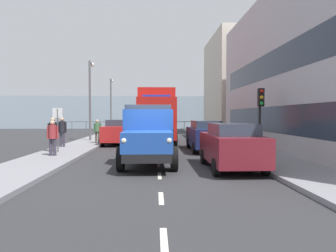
% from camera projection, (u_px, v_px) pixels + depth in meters
% --- Properties ---
extents(ground_plane, '(80.00, 80.00, 0.00)m').
position_uv_depth(ground_plane, '(157.00, 141.00, 23.26)').
color(ground_plane, '#2D2D30').
extents(sidewalk_left, '(2.51, 40.96, 0.15)m').
position_uv_depth(sidewalk_left, '(220.00, 140.00, 23.46)').
color(sidewalk_left, gray).
rests_on(sidewalk_left, ground_plane).
extents(sidewalk_right, '(2.51, 40.96, 0.15)m').
position_uv_depth(sidewalk_right, '(94.00, 141.00, 23.05)').
color(sidewalk_right, gray).
rests_on(sidewalk_right, ground_plane).
extents(road_centreline_markings, '(0.12, 35.84, 0.01)m').
position_uv_depth(road_centreline_markings, '(157.00, 143.00, 22.14)').
color(road_centreline_markings, silver).
rests_on(road_centreline_markings, ground_plane).
extents(building_far_block, '(8.65, 10.57, 10.78)m').
position_uv_depth(building_far_block, '(249.00, 86.00, 33.89)').
color(building_far_block, beige).
rests_on(building_far_block, ground_plane).
extents(sea_horizon, '(80.00, 0.80, 5.00)m').
position_uv_depth(sea_horizon, '(156.00, 112.00, 46.62)').
color(sea_horizon, '#8C9EAD').
rests_on(sea_horizon, ground_plane).
extents(seawall_railing, '(28.08, 0.08, 1.20)m').
position_uv_depth(seawall_railing, '(156.00, 123.00, 43.08)').
color(seawall_railing, '#4C5156').
rests_on(seawall_railing, ground_plane).
extents(truck_vintage_blue, '(2.17, 5.64, 2.43)m').
position_uv_depth(truck_vintage_blue, '(148.00, 136.00, 12.11)').
color(truck_vintage_blue, black).
rests_on(truck_vintage_blue, ground_plane).
extents(lorry_cargo_red, '(2.58, 8.20, 3.87)m').
position_uv_depth(lorry_cargo_red, '(156.00, 115.00, 21.62)').
color(lorry_cargo_red, red).
rests_on(lorry_cargo_red, ground_plane).
extents(car_maroon_kerbside_near, '(1.85, 4.02, 1.72)m').
position_uv_depth(car_maroon_kerbside_near, '(231.00, 145.00, 11.18)').
color(car_maroon_kerbside_near, maroon).
rests_on(car_maroon_kerbside_near, ground_plane).
extents(car_navy_kerbside_1, '(1.78, 4.59, 1.72)m').
position_uv_depth(car_navy_kerbside_1, '(205.00, 135.00, 17.11)').
color(car_navy_kerbside_1, navy).
rests_on(car_navy_kerbside_1, ground_plane).
extents(car_red_oppositeside_0, '(1.93, 4.17, 1.72)m').
position_uv_depth(car_red_oppositeside_0, '(119.00, 132.00, 20.73)').
color(car_red_oppositeside_0, '#B21E1E').
rests_on(car_red_oppositeside_0, ground_plane).
extents(pedestrian_near_railing, '(0.53, 0.34, 1.64)m').
position_uv_depth(pedestrian_near_railing, '(53.00, 135.00, 13.87)').
color(pedestrian_near_railing, '#383342').
rests_on(pedestrian_near_railing, sidewalk_right).
extents(pedestrian_couple_b, '(0.53, 0.34, 1.76)m').
position_uv_depth(pedestrian_couple_b, '(53.00, 132.00, 15.36)').
color(pedestrian_couple_b, '#4C473D').
rests_on(pedestrian_couple_b, sidewalk_right).
extents(pedestrian_in_dark_coat, '(0.53, 0.34, 1.75)m').
position_uv_depth(pedestrian_in_dark_coat, '(62.00, 129.00, 17.87)').
color(pedestrian_in_dark_coat, '#383342').
rests_on(pedestrian_in_dark_coat, sidewalk_right).
extents(pedestrian_by_lamp, '(0.53, 0.34, 1.59)m').
position_uv_depth(pedestrian_by_lamp, '(97.00, 129.00, 20.35)').
color(pedestrian_by_lamp, '#4C473D').
rests_on(pedestrian_by_lamp, sidewalk_right).
extents(traffic_light_near, '(0.28, 0.41, 3.20)m').
position_uv_depth(traffic_light_near, '(260.00, 106.00, 14.86)').
color(traffic_light_near, black).
rests_on(traffic_light_near, sidewalk_left).
extents(lamp_post_promenade, '(0.32, 1.14, 5.97)m').
position_uv_depth(lamp_post_promenade, '(90.00, 93.00, 22.72)').
color(lamp_post_promenade, '#59595B').
rests_on(lamp_post_promenade, sidewalk_right).
extents(lamp_post_far, '(0.32, 1.14, 5.89)m').
position_uv_depth(lamp_post_far, '(111.00, 100.00, 32.87)').
color(lamp_post_far, '#59595B').
rests_on(lamp_post_far, sidewalk_right).
extents(street_sign, '(0.50, 0.07, 2.25)m').
position_uv_depth(street_sign, '(58.00, 122.00, 15.33)').
color(street_sign, '#4C4C4C').
rests_on(street_sign, sidewalk_right).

